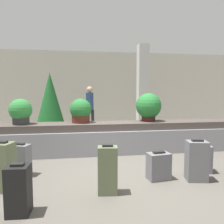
% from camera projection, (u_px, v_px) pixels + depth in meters
% --- Properties ---
extents(ground_plane, '(18.00, 18.00, 0.00)m').
position_uv_depth(ground_plane, '(122.00, 169.00, 4.11)').
color(ground_plane, '#59544C').
extents(back_wall, '(18.00, 0.06, 3.20)m').
position_uv_depth(back_wall, '(96.00, 88.00, 9.74)').
color(back_wall, beige).
rests_on(back_wall, ground_plane).
extents(carousel, '(8.17, 0.80, 0.72)m').
position_uv_depth(carousel, '(112.00, 138.00, 5.28)').
color(carousel, gray).
rests_on(carousel, ground_plane).
extents(pillar, '(0.38, 0.38, 3.20)m').
position_uv_depth(pillar, '(143.00, 88.00, 8.23)').
color(pillar, silver).
rests_on(pillar, ground_plane).
extents(suitcase_0, '(0.36, 0.30, 0.68)m').
position_uv_depth(suitcase_0, '(197.00, 161.00, 3.56)').
color(suitcase_0, slate).
rests_on(suitcase_0, ground_plane).
extents(suitcase_1, '(0.38, 0.34, 0.74)m').
position_uv_depth(suitcase_1, '(2.00, 166.00, 3.20)').
color(suitcase_1, '#5B6647').
rests_on(suitcase_1, ground_plane).
extents(suitcase_2, '(0.30, 0.22, 0.71)m').
position_uv_depth(suitcase_2, '(108.00, 170.00, 3.09)').
color(suitcase_2, '#5B6647').
rests_on(suitcase_2, ground_plane).
extents(suitcase_3, '(0.27, 0.26, 0.62)m').
position_uv_depth(suitcase_3, '(19.00, 190.00, 2.57)').
color(suitcase_3, black).
rests_on(suitcase_3, ground_plane).
extents(suitcase_4, '(0.30, 0.30, 0.51)m').
position_uv_depth(suitcase_4, '(204.00, 158.00, 3.95)').
color(suitcase_4, slate).
rests_on(suitcase_4, ground_plane).
extents(suitcase_5, '(0.39, 0.27, 0.47)m').
position_uv_depth(suitcase_5, '(159.00, 166.00, 3.61)').
color(suitcase_5, slate).
rests_on(suitcase_5, ground_plane).
extents(suitcase_6, '(0.40, 0.31, 0.57)m').
position_uv_depth(suitcase_6, '(20.00, 160.00, 3.78)').
color(suitcase_6, slate).
rests_on(suitcase_6, ground_plane).
extents(potted_plant_0, '(0.63, 0.63, 0.70)m').
position_uv_depth(potted_plant_0, '(149.00, 107.00, 5.45)').
color(potted_plant_0, '#381914').
rests_on(potted_plant_0, carousel).
extents(potted_plant_1, '(0.51, 0.51, 0.57)m').
position_uv_depth(potted_plant_1, '(81.00, 111.00, 5.18)').
color(potted_plant_1, '#4C2319').
rests_on(potted_plant_1, carousel).
extents(potted_plant_2, '(0.51, 0.51, 0.58)m').
position_uv_depth(potted_plant_2, '(21.00, 112.00, 4.92)').
color(potted_plant_2, '#2D2D2D').
rests_on(potted_plant_2, carousel).
extents(traveler_0, '(0.31, 0.36, 1.64)m').
position_uv_depth(traveler_0, '(90.00, 105.00, 8.01)').
color(traveler_0, '#282833').
rests_on(traveler_0, ground_plane).
extents(decorated_tree, '(1.01, 1.01, 2.05)m').
position_uv_depth(decorated_tree, '(50.00, 102.00, 7.04)').
color(decorated_tree, '#4C331E').
rests_on(decorated_tree, ground_plane).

